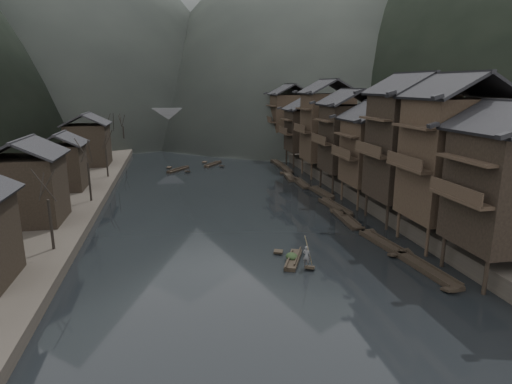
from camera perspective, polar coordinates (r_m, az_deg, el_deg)
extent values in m
plane|color=black|center=(37.31, -0.21, -8.16)|extent=(300.00, 300.00, 0.00)
cube|color=#2D2823|center=(85.79, 18.09, 4.48)|extent=(40.00, 200.00, 1.80)
cylinder|color=black|center=(33.84, 28.29, -9.96)|extent=(0.30, 0.30, 2.90)
cylinder|color=black|center=(37.33, 23.68, -7.25)|extent=(0.30, 0.30, 2.90)
cylinder|color=black|center=(38.93, 27.05, -6.76)|extent=(0.30, 0.30, 2.90)
cube|color=black|center=(35.94, 30.75, 0.24)|extent=(7.00, 6.00, 8.30)
cube|color=black|center=(33.52, 25.54, -0.74)|extent=(1.20, 5.70, 0.25)
cylinder|color=black|center=(39.03, 21.87, -6.16)|extent=(0.30, 0.30, 2.90)
cylinder|color=black|center=(42.89, 18.45, -4.07)|extent=(0.30, 0.30, 2.90)
cylinder|color=black|center=(40.55, 25.16, -5.74)|extent=(0.30, 0.30, 2.90)
cylinder|color=black|center=(44.28, 21.56, -3.78)|extent=(0.30, 0.30, 2.90)
cube|color=black|center=(41.10, 24.55, 3.96)|extent=(7.00, 6.00, 10.41)
cube|color=black|center=(39.01, 19.67, 3.16)|extent=(1.20, 5.70, 0.25)
cylinder|color=black|center=(44.72, 17.08, -3.23)|extent=(0.30, 0.30, 2.90)
cylinder|color=black|center=(48.82, 14.47, -1.62)|extent=(0.30, 0.30, 2.90)
cylinder|color=black|center=(46.06, 20.11, -2.98)|extent=(0.30, 0.30, 2.90)
cylinder|color=black|center=(50.04, 17.32, -1.44)|extent=(0.30, 0.30, 2.90)
cube|color=black|center=(46.89, 19.66, 5.62)|extent=(7.00, 6.00, 10.59)
cube|color=black|center=(45.07, 15.20, 4.95)|extent=(1.20, 5.70, 0.25)
cylinder|color=black|center=(50.74, 13.42, -0.97)|extent=(0.30, 0.30, 2.90)
cylinder|color=black|center=(55.00, 11.39, 0.29)|extent=(0.30, 0.30, 2.90)
cylinder|color=black|center=(51.92, 16.19, -0.81)|extent=(0.30, 0.30, 2.90)
cylinder|color=black|center=(56.09, 13.99, 0.42)|extent=(0.30, 0.30, 2.90)
cube|color=black|center=(53.18, 15.73, 5.15)|extent=(7.00, 6.00, 7.53)
cube|color=black|center=(51.57, 11.71, 4.70)|extent=(1.20, 5.70, 0.25)
cylinder|color=black|center=(57.89, 10.20, 1.03)|extent=(0.30, 0.30, 2.90)
cylinder|color=black|center=(62.27, 8.62, 2.01)|extent=(0.30, 0.30, 2.90)
cylinder|color=black|center=(58.92, 12.69, 1.14)|extent=(0.30, 0.30, 2.90)
cylinder|color=black|center=(63.24, 10.97, 2.09)|extent=(0.30, 0.30, 2.90)
cube|color=black|center=(60.27, 12.38, 7.00)|extent=(7.00, 6.00, 8.92)
cube|color=black|center=(58.86, 8.76, 6.56)|extent=(1.20, 5.70, 0.25)
cylinder|color=black|center=(66.16, 7.41, 2.76)|extent=(0.30, 0.30, 2.90)
cylinder|color=black|center=(70.65, 6.19, 3.51)|extent=(0.30, 0.30, 2.90)
cylinder|color=black|center=(67.07, 9.64, 2.83)|extent=(0.30, 0.30, 2.90)
cylinder|color=black|center=(71.50, 8.30, 3.57)|extent=(0.30, 0.30, 2.90)
cube|color=black|center=(68.51, 9.43, 8.52)|extent=(7.00, 6.00, 10.28)
cube|color=black|center=(67.27, 6.19, 8.08)|extent=(1.20, 5.70, 0.25)
cylinder|color=black|center=(75.55, 5.03, 4.22)|extent=(0.30, 0.30, 2.90)
cylinder|color=black|center=(80.11, 4.09, 4.80)|extent=(0.30, 0.30, 2.90)
cylinder|color=black|center=(76.35, 7.02, 4.27)|extent=(0.30, 0.30, 2.90)
cylinder|color=black|center=(80.86, 5.97, 4.84)|extent=(0.30, 0.30, 2.90)
cube|color=black|center=(78.06, 6.83, 8.13)|extent=(7.00, 6.00, 7.23)
cube|color=black|center=(76.97, 3.96, 7.84)|extent=(1.20, 5.70, 0.25)
cylinder|color=black|center=(87.00, 2.85, 5.55)|extent=(0.30, 0.30, 2.90)
cylinder|color=black|center=(91.62, 2.13, 5.98)|extent=(0.30, 0.30, 2.90)
cylinder|color=black|center=(87.69, 4.61, 5.59)|extent=(0.30, 0.30, 2.90)
cylinder|color=black|center=(92.28, 3.81, 6.02)|extent=(0.30, 0.30, 2.90)
cube|color=black|center=(89.41, 4.49, 9.70)|extent=(7.00, 6.00, 9.65)
cube|color=black|center=(88.47, 1.95, 9.38)|extent=(1.20, 5.70, 0.25)
cube|color=black|center=(47.11, -28.07, 0.54)|extent=(6.00, 6.00, 6.50)
cube|color=black|center=(60.43, -24.32, 3.26)|extent=(5.00, 5.00, 5.80)
cube|color=black|center=(77.79, -21.45, 6.05)|extent=(6.50, 6.50, 6.80)
cylinder|color=black|center=(38.82, -26.31, -3.60)|extent=(0.24, 0.24, 4.22)
cylinder|color=black|center=(53.37, -22.17, 1.51)|extent=(0.24, 0.24, 4.57)
cylinder|color=black|center=(66.97, -19.96, 3.86)|extent=(0.24, 0.24, 4.10)
cylinder|color=black|center=(83.02, -18.33, 6.12)|extent=(0.24, 0.24, 4.99)
cylinder|color=black|center=(95.97, -17.40, 7.09)|extent=(0.24, 0.24, 4.74)
cube|color=black|center=(36.33, 21.69, -9.59)|extent=(1.75, 7.31, 0.30)
cube|color=black|center=(36.26, 21.72, -9.32)|extent=(1.79, 7.17, 0.10)
cube|color=black|center=(39.14, 19.39, -7.45)|extent=(1.01, 0.97, 0.36)
cube|color=black|center=(33.53, 24.45, -11.61)|extent=(1.01, 0.97, 0.36)
cube|color=black|center=(40.84, 16.41, -6.53)|extent=(1.76, 6.21, 0.30)
cube|color=black|center=(40.78, 16.42, -6.29)|extent=(1.80, 6.09, 0.10)
cube|color=black|center=(43.38, 15.04, -5.02)|extent=(1.01, 0.85, 0.33)
cube|color=black|center=(38.26, 17.99, -7.84)|extent=(1.01, 0.85, 0.33)
cube|color=black|center=(46.87, 11.92, -3.59)|extent=(1.42, 6.44, 0.30)
cube|color=black|center=(46.81, 11.93, -3.38)|extent=(1.47, 6.32, 0.10)
cube|color=black|center=(49.48, 10.39, -2.41)|extent=(0.97, 0.83, 0.34)
cube|color=black|center=(44.22, 13.64, -4.57)|extent=(0.97, 0.83, 0.34)
cube|color=black|center=(51.27, 10.46, -1.99)|extent=(1.69, 7.20, 0.30)
cube|color=black|center=(51.22, 10.47, -1.80)|extent=(1.74, 7.06, 0.10)
cube|color=black|center=(54.40, 9.45, -0.87)|extent=(1.00, 0.95, 0.35)
cube|color=black|center=(48.10, 11.62, -2.95)|extent=(1.00, 0.95, 0.35)
cube|color=black|center=(57.71, 8.67, -0.12)|extent=(1.53, 6.19, 0.30)
cube|color=black|center=(57.66, 8.68, 0.05)|extent=(1.58, 6.07, 0.10)
cube|color=black|center=(60.43, 7.94, 0.68)|extent=(0.99, 0.82, 0.33)
cube|color=black|center=(54.94, 9.49, -0.72)|extent=(0.99, 0.82, 0.33)
cube|color=black|center=(63.19, 5.94, 1.20)|extent=(1.21, 6.45, 0.30)
cube|color=black|center=(63.15, 5.95, 1.36)|extent=(1.26, 6.32, 0.10)
cube|color=black|center=(66.03, 5.13, 1.90)|extent=(0.95, 0.81, 0.34)
cube|color=black|center=(60.31, 6.84, 0.69)|extent=(0.95, 0.81, 0.34)
cube|color=black|center=(67.26, 4.47, 2.02)|extent=(1.73, 6.08, 0.30)
cube|color=black|center=(67.22, 4.47, 2.17)|extent=(1.77, 5.96, 0.10)
cube|color=black|center=(69.86, 3.60, 2.60)|extent=(1.01, 0.84, 0.33)
cube|color=black|center=(64.63, 5.40, 1.63)|extent=(1.01, 0.84, 0.33)
cube|color=black|center=(73.48, 3.97, 3.05)|extent=(1.40, 5.98, 0.30)
cube|color=black|center=(73.45, 3.97, 3.19)|extent=(1.45, 5.87, 0.10)
cube|color=black|center=(76.12, 3.31, 3.55)|extent=(0.97, 0.78, 0.32)
cube|color=black|center=(70.80, 4.67, 2.73)|extent=(0.97, 0.78, 0.32)
cube|color=black|center=(79.10, 2.87, 3.85)|extent=(1.29, 5.89, 0.30)
cube|color=black|center=(79.06, 2.87, 3.98)|extent=(1.34, 5.78, 0.10)
cube|color=black|center=(81.78, 2.46, 4.29)|extent=(0.96, 0.75, 0.32)
cube|color=black|center=(76.37, 3.31, 3.59)|extent=(0.96, 0.75, 0.32)
cube|color=black|center=(86.08, 1.68, 4.69)|extent=(1.76, 6.25, 0.30)
cube|color=black|center=(86.05, 1.68, 4.81)|extent=(1.80, 6.14, 0.10)
cube|color=black|center=(88.83, 1.06, 5.08)|extent=(1.01, 0.86, 0.33)
cube|color=black|center=(83.29, 2.34, 4.47)|extent=(1.01, 0.86, 0.33)
cube|color=black|center=(90.05, 1.00, 5.11)|extent=(1.46, 6.07, 0.30)
cube|color=black|center=(90.02, 1.00, 5.22)|extent=(1.51, 5.96, 0.10)
cube|color=black|center=(92.78, 0.53, 5.46)|extent=(0.98, 0.80, 0.33)
cube|color=black|center=(87.28, 1.51, 4.92)|extent=(0.98, 0.80, 0.33)
cube|color=black|center=(74.06, -10.35, 2.94)|extent=(3.94, 4.96, 0.30)
cube|color=black|center=(74.02, -10.36, 3.08)|extent=(3.92, 4.90, 0.10)
cube|color=black|center=(76.10, -11.51, 3.29)|extent=(1.08, 1.04, 0.31)
cube|color=black|center=(71.99, -9.13, 2.79)|extent=(1.08, 1.04, 0.31)
cube|color=black|center=(78.36, -5.76, 3.70)|extent=(3.67, 5.08, 0.30)
cube|color=black|center=(78.32, -5.77, 3.83)|extent=(3.66, 5.02, 0.10)
cube|color=black|center=(80.37, -6.88, 4.03)|extent=(1.07, 1.01, 0.31)
cube|color=black|center=(76.33, -4.60, 3.56)|extent=(1.07, 1.01, 0.31)
cube|color=#4C4C4F|center=(106.35, -7.64, 10.18)|extent=(40.00, 6.00, 1.60)
cube|color=#4C4C4F|center=(103.59, -7.57, 10.81)|extent=(40.00, 0.50, 1.00)
cube|color=#4C4C4F|center=(108.97, -7.75, 10.95)|extent=(40.00, 0.50, 1.00)
cube|color=#4C4C4F|center=(106.75, -15.15, 7.68)|extent=(3.20, 6.00, 6.40)
cube|color=#4C4C4F|center=(106.51, -10.01, 7.94)|extent=(3.20, 6.00, 6.40)
cube|color=#4C4C4F|center=(107.05, -5.14, 8.12)|extent=(3.20, 6.00, 6.40)
cube|color=#4C4C4F|center=(108.44, -0.09, 8.25)|extent=(3.20, 6.00, 6.40)
cube|color=black|center=(35.71, 5.00, -9.00)|extent=(2.52, 4.15, 0.30)
cube|color=black|center=(35.64, 5.00, -8.74)|extent=(2.53, 4.09, 0.10)
cube|color=black|center=(37.08, 3.00, -7.84)|extent=(0.91, 0.79, 0.28)
cube|color=black|center=(34.30, 7.18, -9.81)|extent=(0.91, 0.79, 0.28)
ellipsoid|color=black|center=(35.64, 4.80, -8.05)|extent=(0.99, 1.30, 0.59)
imported|color=#545456|center=(34.20, 6.76, -8.10)|extent=(0.73, 0.67, 1.67)
cylinder|color=#8C7A51|center=(33.39, 7.21, -4.04)|extent=(1.29, 1.45, 3.39)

